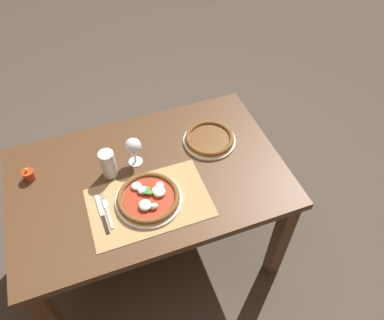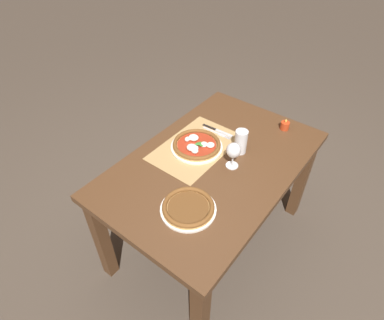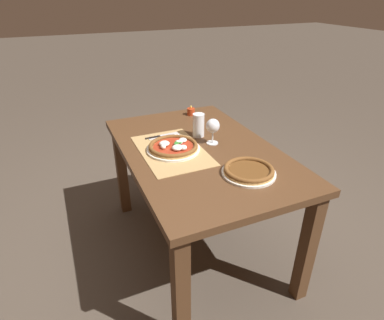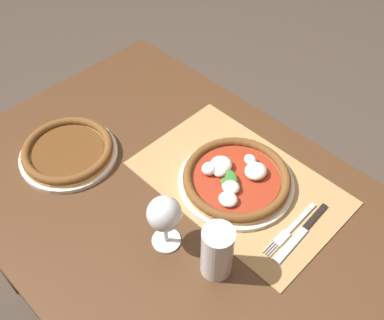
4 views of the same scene
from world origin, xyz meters
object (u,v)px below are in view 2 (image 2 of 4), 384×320
(pizza_far, at_px, (188,208))
(knife, at_px, (218,130))
(pizza_near, at_px, (197,145))
(votive_candle, at_px, (285,126))
(pint_glass, at_px, (241,142))
(fork, at_px, (217,133))
(wine_glass, at_px, (233,151))

(pizza_far, bearing_deg, knife, -157.81)
(pizza_near, distance_m, votive_candle, 0.59)
(pint_glass, xyz_separation_m, votive_candle, (-0.36, 0.11, -0.05))
(pint_glass, bearing_deg, knife, -111.39)
(pizza_far, xyz_separation_m, votive_candle, (-0.89, 0.07, 0.00))
(pizza_near, relative_size, fork, 1.52)
(pizza_near, xyz_separation_m, votive_candle, (-0.49, 0.32, -0.00))
(pizza_near, xyz_separation_m, wine_glass, (0.00, 0.25, 0.08))
(pizza_near, height_order, pizza_far, pizza_near)
(pizza_far, relative_size, votive_candle, 3.77)
(pint_glass, distance_m, knife, 0.24)
(votive_candle, bearing_deg, pint_glass, -16.25)
(pizza_far, bearing_deg, votive_candle, 175.45)
(pizza_near, relative_size, pizza_far, 1.12)
(fork, bearing_deg, knife, -155.49)
(pizza_far, xyz_separation_m, pint_glass, (-0.53, -0.04, 0.05))
(pint_glass, relative_size, knife, 0.67)
(knife, bearing_deg, pint_glass, 68.61)
(knife, bearing_deg, pizza_far, 22.19)
(pizza_far, height_order, votive_candle, votive_candle)
(fork, relative_size, votive_candle, 2.78)
(fork, xyz_separation_m, votive_candle, (-0.30, 0.31, 0.02))
(pizza_near, relative_size, wine_glass, 1.97)
(fork, bearing_deg, wine_glass, 50.69)
(wine_glass, relative_size, knife, 0.72)
(wine_glass, xyz_separation_m, votive_candle, (-0.50, 0.07, -0.08))
(knife, distance_m, votive_candle, 0.43)
(pint_glass, distance_m, fork, 0.22)
(pizza_near, xyz_separation_m, fork, (-0.19, 0.01, -0.02))
(pizza_far, distance_m, fork, 0.63)
(fork, distance_m, votive_candle, 0.43)
(pint_glass, xyz_separation_m, fork, (-0.06, -0.20, -0.06))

